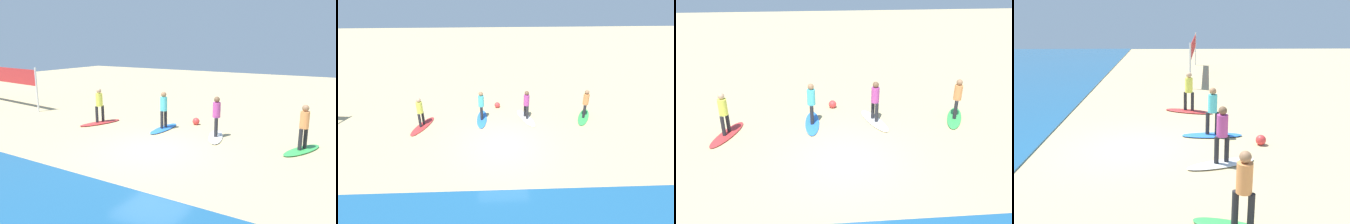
% 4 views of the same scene
% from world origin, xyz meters
% --- Properties ---
extents(ground_plane, '(60.00, 60.00, 0.00)m').
position_xyz_m(ground_plane, '(0.00, 0.00, 0.00)').
color(ground_plane, tan).
extents(surfboard_green, '(1.36, 2.15, 0.09)m').
position_xyz_m(surfboard_green, '(-4.75, -2.68, 0.04)').
color(surfboard_green, green).
rests_on(surfboard_green, ground).
extents(surfer_green, '(0.32, 0.43, 1.64)m').
position_xyz_m(surfer_green, '(-4.75, -2.68, 1.04)').
color(surfer_green, '#232328').
rests_on(surfer_green, surfboard_green).
extents(surfboard_white, '(1.22, 2.17, 0.09)m').
position_xyz_m(surfboard_white, '(-1.40, -2.69, 0.04)').
color(surfboard_white, white).
rests_on(surfboard_white, ground).
extents(surfer_white, '(0.32, 0.44, 1.64)m').
position_xyz_m(surfer_white, '(-1.40, -2.69, 1.04)').
color(surfer_white, '#232328').
rests_on(surfer_white, surfboard_white).
extents(surfboard_blue, '(0.57, 2.10, 0.09)m').
position_xyz_m(surfboard_blue, '(1.12, -2.68, 0.04)').
color(surfboard_blue, blue).
rests_on(surfboard_blue, ground).
extents(surfer_blue, '(0.32, 0.46, 1.64)m').
position_xyz_m(surfer_blue, '(1.12, -2.68, 1.04)').
color(surfer_blue, '#232328').
rests_on(surfer_blue, surfboard_blue).
extents(surfboard_red, '(1.25, 2.16, 0.09)m').
position_xyz_m(surfboard_red, '(4.33, -2.02, 0.04)').
color(surfboard_red, red).
rests_on(surfboard_red, ground).
extents(surfer_red, '(0.32, 0.44, 1.64)m').
position_xyz_m(surfer_red, '(4.33, -2.02, 1.04)').
color(surfer_red, '#232328').
rests_on(surfer_red, surfboard_red).
extents(beach_ball, '(0.34, 0.34, 0.34)m').
position_xyz_m(beach_ball, '(0.23, -4.19, 0.17)').
color(beach_ball, '#E53838').
rests_on(beach_ball, ground).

